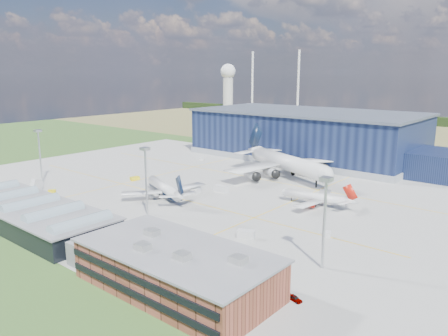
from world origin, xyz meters
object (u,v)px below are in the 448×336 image
(car_b, at_px, (136,221))
(gse_cart_b, at_px, (202,159))
(car_a, at_px, (295,298))
(gse_tug_b, at_px, (52,191))
(light_mast_east, at_px, (325,208))
(gse_cart_a, at_px, (327,234))
(airstair, at_px, (37,187))
(hangar, at_px, (310,137))
(light_mast_center, at_px, (146,170))
(airliner_red, at_px, (315,193))
(gse_tug_c, at_px, (261,167))
(gse_tug_a, at_px, (135,178))
(airliner_widebody, at_px, (288,155))
(airliner_navy, at_px, (164,183))
(gse_van_a, at_px, (221,189))
(light_mast_west, at_px, (39,147))
(gse_van_b, at_px, (196,191))
(gse_van_c, at_px, (246,234))
(ops_building, at_px, (176,268))

(car_b, bearing_deg, gse_cart_b, 45.75)
(car_a, bearing_deg, gse_tug_b, 97.68)
(light_mast_east, xyz_separation_m, gse_cart_b, (-114.41, 80.77, -14.72))
(gse_cart_a, xyz_separation_m, airstair, (-113.97, -28.77, 0.95))
(hangar, distance_m, airstair, 143.03)
(hangar, relative_size, light_mast_center, 6.30)
(airliner_red, bearing_deg, gse_tug_c, -44.49)
(light_mast_center, relative_size, car_a, 6.27)
(airliner_red, height_order, gse_cart_b, airliner_red)
(gse_cart_a, bearing_deg, airliner_red, 102.14)
(gse_tug_a, xyz_separation_m, car_a, (108.95, -45.74, -0.18))
(light_mast_east, height_order, gse_cart_a, light_mast_east)
(gse_tug_a, relative_size, gse_tug_b, 1.37)
(airliner_red, xyz_separation_m, airliner_widebody, (-29.97, 30.28, 5.90))
(airliner_navy, relative_size, car_b, 9.83)
(gse_tug_a, relative_size, gse_van_a, 0.64)
(airliner_red, bearing_deg, car_b, 50.03)
(gse_tug_b, xyz_separation_m, gse_van_a, (51.09, 44.12, 0.71))
(gse_tug_c, xyz_separation_m, gse_cart_b, (-37.22, -3.79, 0.08))
(gse_tug_b, relative_size, gse_tug_c, 0.99)
(light_mast_west, bearing_deg, gse_tug_b, -18.26)
(gse_tug_a, relative_size, gse_cart_b, 1.18)
(airliner_navy, height_order, gse_tug_a, airliner_navy)
(gse_tug_a, distance_m, airstair, 40.06)
(gse_tug_b, relative_size, gse_cart_b, 0.86)
(light_mast_west, relative_size, airliner_widebody, 0.35)
(light_mast_east, relative_size, car_a, 6.27)
(light_mast_west, bearing_deg, airliner_widebody, 43.93)
(hangar, distance_m, airliner_red, 91.91)
(gse_van_a, height_order, gse_van_b, gse_van_a)
(light_mast_center, bearing_deg, gse_tug_c, 98.20)
(airliner_widebody, bearing_deg, gse_van_c, -44.15)
(light_mast_east, relative_size, car_b, 6.42)
(airliner_red, relative_size, gse_van_b, 5.52)
(car_b, bearing_deg, airliner_widebody, 11.50)
(airliner_widebody, bearing_deg, light_mast_west, -113.06)
(gse_cart_b, relative_size, airstair, 0.64)
(light_mast_west, xyz_separation_m, car_b, (73.72, -7.85, -14.84))
(gse_van_a, xyz_separation_m, gse_tug_c, (-13.26, 47.04, -0.69))
(hangar, relative_size, airstair, 28.37)
(gse_van_c, bearing_deg, car_a, -150.14)
(light_mast_center, bearing_deg, airstair, -171.51)
(ops_building, height_order, airliner_widebody, airliner_widebody)
(light_mast_east, xyz_separation_m, airliner_widebody, (-56.46, 75.65, -4.82))
(light_mast_center, distance_m, gse_van_a, 40.10)
(airliner_navy, height_order, airstair, airliner_navy)
(hangar, bearing_deg, ops_building, -71.37)
(light_mast_east, xyz_separation_m, car_b, (-61.28, -7.85, -14.84))
(light_mast_west, bearing_deg, car_b, -6.08)
(airliner_navy, xyz_separation_m, gse_van_c, (49.73, -14.08, -4.54))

